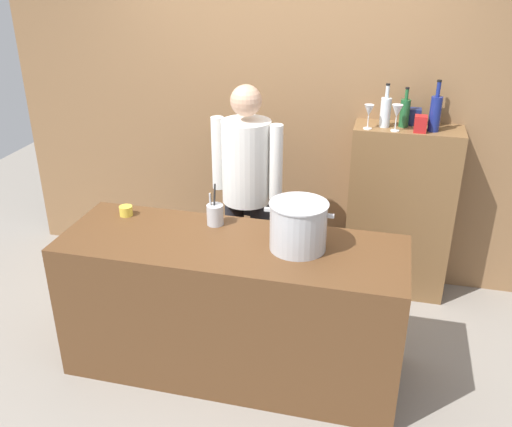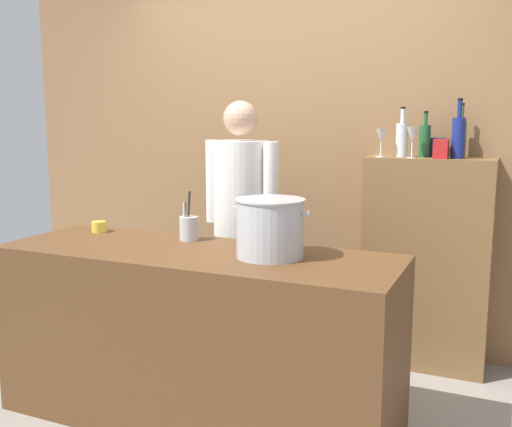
{
  "view_description": "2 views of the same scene",
  "coord_description": "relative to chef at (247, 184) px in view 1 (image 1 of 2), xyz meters",
  "views": [
    {
      "loc": [
        0.84,
        -2.78,
        2.46
      ],
      "look_at": [
        0.09,
        0.26,
        0.98
      ],
      "focal_mm": 39.54,
      "sensor_mm": 36.0,
      "label": 1
    },
    {
      "loc": [
        1.46,
        -2.54,
        1.57
      ],
      "look_at": [
        0.19,
        0.31,
        1.06
      ],
      "focal_mm": 41.7,
      "sensor_mm": 36.0,
      "label": 2
    }
  ],
  "objects": [
    {
      "name": "wine_glass_short",
      "position": [
        0.78,
        0.34,
        0.48
      ],
      "size": [
        0.07,
        0.07,
        0.17
      ],
      "color": "silver",
      "rests_on": "bar_cabinet"
    },
    {
      "name": "stockpot_large",
      "position": [
        0.49,
        -0.72,
        0.08
      ],
      "size": [
        0.39,
        0.34,
        0.28
      ],
      "color": "#B7BABF",
      "rests_on": "prep_counter"
    },
    {
      "name": "wine_bottle_cobalt",
      "position": [
        1.22,
        0.39,
        0.49
      ],
      "size": [
        0.08,
        0.08,
        0.35
      ],
      "color": "navy",
      "rests_on": "bar_cabinet"
    },
    {
      "name": "wine_bottle_clear",
      "position": [
        0.89,
        0.42,
        0.47
      ],
      "size": [
        0.07,
        0.07,
        0.3
      ],
      "color": "silver",
      "rests_on": "bar_cabinet"
    },
    {
      "name": "ground_plane",
      "position": [
        0.1,
        -0.75,
        -0.96
      ],
      "size": [
        8.0,
        8.0,
        0.0
      ],
      "primitive_type": "plane",
      "color": "gray"
    },
    {
      "name": "spice_tin_navy",
      "position": [
        1.09,
        0.53,
        0.41
      ],
      "size": [
        0.09,
        0.09,
        0.12
      ],
      "primitive_type": "cube",
      "color": "navy",
      "rests_on": "bar_cabinet"
    },
    {
      "name": "wine_bottle_green",
      "position": [
        1.02,
        0.46,
        0.46
      ],
      "size": [
        0.07,
        0.07,
        0.28
      ],
      "color": "#1E592D",
      "rests_on": "bar_cabinet"
    },
    {
      "name": "butter_jar",
      "position": [
        -0.66,
        -0.55,
        -0.03
      ],
      "size": [
        0.08,
        0.08,
        0.06
      ],
      "primitive_type": "cylinder",
      "color": "yellow",
      "rests_on": "prep_counter"
    },
    {
      "name": "bar_cabinet",
      "position": [
        1.07,
        0.44,
        -0.3
      ],
      "size": [
        0.76,
        0.32,
        1.32
      ],
      "primitive_type": "cube",
      "color": "brown",
      "rests_on": "ground_plane"
    },
    {
      "name": "utensil_crock",
      "position": [
        -0.06,
        -0.54,
        0.0
      ],
      "size": [
        0.1,
        0.1,
        0.27
      ],
      "color": "#B7BABF",
      "rests_on": "prep_counter"
    },
    {
      "name": "brick_back_panel",
      "position": [
        0.1,
        0.65,
        0.54
      ],
      "size": [
        4.4,
        0.1,
        3.0
      ],
      "primitive_type": "cube",
      "color": "olive",
      "rests_on": "ground_plane"
    },
    {
      "name": "wine_bottle_olive",
      "position": [
        1.22,
        0.52,
        0.47
      ],
      "size": [
        0.06,
        0.06,
        0.32
      ],
      "color": "#475123",
      "rests_on": "bar_cabinet"
    },
    {
      "name": "wine_glass_wide",
      "position": [
        0.97,
        0.33,
        0.49
      ],
      "size": [
        0.08,
        0.08,
        0.18
      ],
      "color": "silver",
      "rests_on": "bar_cabinet"
    },
    {
      "name": "prep_counter",
      "position": [
        0.1,
        -0.75,
        -0.51
      ],
      "size": [
        2.05,
        0.7,
        0.9
      ],
      "primitive_type": "cube",
      "color": "brown",
      "rests_on": "ground_plane"
    },
    {
      "name": "spice_tin_red",
      "position": [
        1.13,
        0.35,
        0.41
      ],
      "size": [
        0.08,
        0.08,
        0.11
      ],
      "primitive_type": "cube",
      "color": "red",
      "rests_on": "bar_cabinet"
    },
    {
      "name": "chef",
      "position": [
        0.0,
        0.0,
        0.0
      ],
      "size": [
        0.52,
        0.38,
        1.66
      ],
      "rotation": [
        0.0,
        0.0,
        2.95
      ],
      "color": "black",
      "rests_on": "ground_plane"
    }
  ]
}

